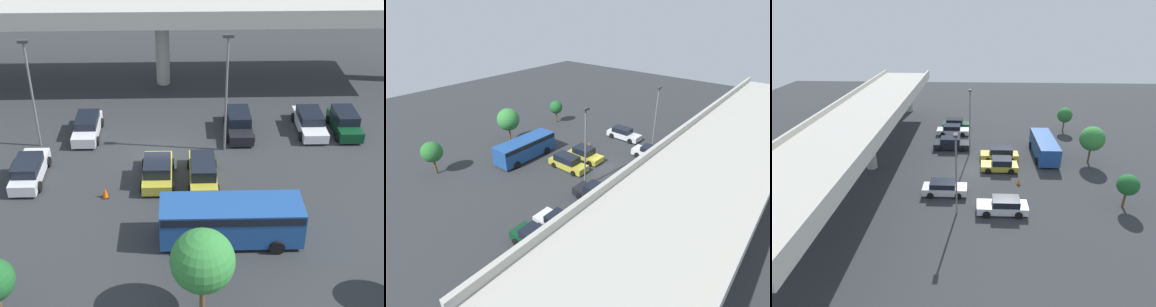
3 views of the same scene
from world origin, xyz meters
TOP-DOWN VIEW (x-y plane):
  - ground_plane at (0.00, 0.00)m, footprint 98.53×98.53m
  - highway_overpass at (0.00, 12.43)m, footprint 47.18×7.96m
  - parked_car_0 at (-8.43, -2.68)m, footprint 1.99×4.74m
  - parked_car_1 at (-5.48, 3.11)m, footprint 1.99×4.53m
  - parked_car_2 at (-0.08, -2.98)m, footprint 2.15×4.32m
  - parked_car_3 at (2.86, -3.16)m, footprint 1.97×4.75m
  - parked_car_4 at (5.84, 3.27)m, footprint 2.03×4.86m
  - parked_car_5 at (11.26, 3.47)m, footprint 2.11×4.86m
  - parked_car_6 at (13.86, 3.20)m, footprint 2.00×4.32m
  - shuttle_bus at (4.16, -8.93)m, footprint 7.82×2.81m
  - lamp_post_near_aisle at (4.58, 0.73)m, footprint 0.70×0.35m
  - lamp_post_mid_lot at (-8.71, 1.65)m, footprint 0.70×0.35m
  - tree_front_left at (-7.09, -14.33)m, footprint 2.01×2.01m
  - tree_front_centre at (2.34, -14.13)m, footprint 2.99×2.99m
  - tree_front_far_right at (13.14, -13.78)m, footprint 2.29×2.29m
  - traffic_cone at (-3.30, -4.80)m, footprint 0.44×0.44m

SIDE VIEW (x-z plane):
  - ground_plane at x=0.00m, z-range 0.00..0.00m
  - traffic_cone at x=-3.30m, z-range -0.02..0.68m
  - parked_car_5 at x=11.26m, z-range -0.04..1.48m
  - parked_car_1 at x=-5.48m, z-range -0.02..1.47m
  - parked_car_0 at x=-8.43m, z-range -0.04..1.53m
  - parked_car_2 at x=-0.08m, z-range -0.05..1.54m
  - parked_car_3 at x=2.86m, z-range -0.04..1.59m
  - parked_car_4 at x=5.84m, z-range -0.06..1.62m
  - parked_car_6 at x=13.86m, z-range -0.03..1.60m
  - shuttle_bus at x=4.16m, z-range 0.24..2.69m
  - tree_front_left at x=-7.09m, z-range 0.72..4.21m
  - tree_front_far_right at x=13.14m, z-range 0.77..4.61m
  - tree_front_centre at x=2.34m, z-range 0.86..5.59m
  - lamp_post_mid_lot at x=-8.71m, z-range 0.69..8.68m
  - lamp_post_near_aisle at x=4.58m, z-range 0.70..9.26m
  - highway_overpass at x=0.00m, z-range 2.61..10.30m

